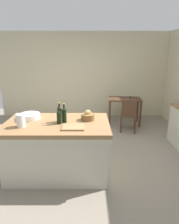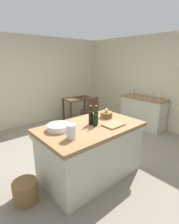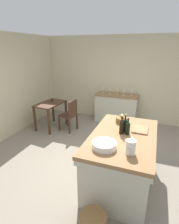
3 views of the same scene
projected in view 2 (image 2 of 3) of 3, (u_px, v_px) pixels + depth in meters
The scene contains 20 objects.
ground_plane at pixel (86, 154), 3.67m from camera, with size 6.76×6.76×0.00m, color gray.
wall_back at pixel (31, 81), 5.18m from camera, with size 5.32×0.12×2.60m, color beige.
wall_right at pixel (156, 82), 4.92m from camera, with size 0.12×5.20×2.60m, color beige.
island_table at pixel (91, 149), 2.91m from camera, with size 1.68×1.02×0.90m.
side_cabinet at pixel (143, 112), 5.05m from camera, with size 0.52×1.30×0.89m.
writing_desk at pixel (78, 102), 5.53m from camera, with size 0.95×0.64×0.80m.
wooden_chair at pixel (91, 110), 5.14m from camera, with size 0.47×0.47×0.89m.
pitcher at pixel (71, 131), 2.31m from camera, with size 0.17×0.13×0.24m.
wash_bowl at pixel (59, 127), 2.61m from camera, with size 0.34×0.34×0.09m, color white.
bread_basket at pixel (106, 114), 3.17m from camera, with size 0.22×0.22×0.17m.
cutting_board at pixel (113, 125), 2.79m from camera, with size 0.33×0.25×0.02m, color #99754C.
wine_bottle_dark at pixel (96, 116), 2.83m from camera, with size 0.07×0.07×0.31m.
wine_bottle_amber at pixel (91, 117), 2.81m from camera, with size 0.07×0.07×0.32m.
wine_bottle_green at pixel (95, 119), 2.75m from camera, with size 0.07×0.07×0.28m.
wine_glass_far_left at pixel (160, 95), 4.60m from camera, with size 0.07×0.07×0.18m.
wine_glass_left at pixel (151, 95), 4.71m from camera, with size 0.07×0.07×0.17m.
wine_glass_middle at pixel (145, 94), 4.92m from camera, with size 0.07×0.07×0.15m.
wine_glass_right at pixel (137, 93), 5.02m from camera, with size 0.07×0.07×0.16m.
wine_glass_far_right at pixel (132, 91), 5.25m from camera, with size 0.07×0.07×0.18m.
wicker_hamper at pixel (26, 191), 2.41m from camera, with size 0.34×0.34×0.31m, color brown.
Camera 2 is at (-2.08, -2.51, 1.92)m, focal length 27.68 mm.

